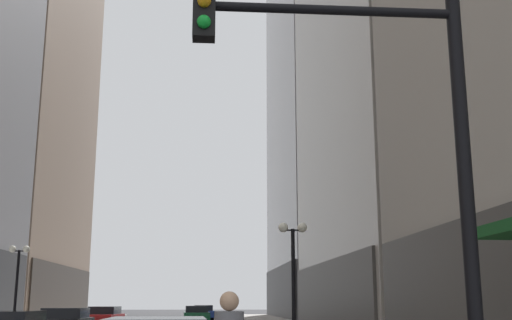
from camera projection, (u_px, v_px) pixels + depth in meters
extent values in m
cube|color=gray|center=(22.00, 77.00, 65.81)|extent=(11.21, 26.00, 48.64)
cube|color=#332A23|center=(63.00, 292.00, 61.46)|extent=(0.50, 24.70, 5.00)
cube|color=#A8A399|center=(423.00, 69.00, 41.76)|extent=(13.41, 24.00, 33.03)
cube|color=#3A3935|center=(329.00, 295.00, 38.10)|extent=(0.50, 22.80, 3.96)
cube|color=gray|center=(329.00, 55.00, 68.93)|extent=(11.11, 26.00, 55.42)
cube|color=#2C2C2E|center=(281.00, 292.00, 63.03)|extent=(0.50, 24.70, 5.00)
cube|color=black|center=(7.00, 320.00, 18.81)|extent=(1.70, 2.51, 0.50)
cube|color=black|center=(66.00, 314.00, 28.73)|extent=(1.70, 2.44, 0.50)
cube|color=#B21919|center=(104.00, 319.00, 38.12)|extent=(1.89, 4.84, 0.55)
cube|color=black|center=(105.00, 311.00, 38.46)|extent=(1.60, 2.73, 0.50)
cube|color=#196038|center=(196.00, 316.00, 45.28)|extent=(1.97, 4.66, 0.55)
cube|color=black|center=(196.00, 309.00, 45.17)|extent=(1.67, 2.64, 0.50)
cylinder|color=black|center=(185.00, 320.00, 46.69)|extent=(0.25, 0.65, 0.64)
cylinder|color=black|center=(206.00, 320.00, 46.87)|extent=(0.25, 0.65, 0.64)
cube|color=navy|center=(203.00, 314.00, 54.34)|extent=(1.93, 4.64, 0.55)
cube|color=black|center=(203.00, 308.00, 54.22)|extent=(1.63, 2.62, 0.50)
cylinder|color=black|center=(194.00, 317.00, 55.74)|extent=(0.25, 0.65, 0.64)
cylinder|color=black|center=(211.00, 317.00, 55.92)|extent=(0.25, 0.65, 0.64)
cylinder|color=black|center=(195.00, 318.00, 52.65)|extent=(0.25, 0.65, 0.64)
cylinder|color=black|center=(213.00, 318.00, 52.82)|extent=(0.25, 0.65, 0.64)
sphere|color=tan|center=(229.00, 301.00, 7.31)|extent=(0.22, 0.22, 0.22)
cylinder|color=black|center=(467.00, 203.00, 7.66)|extent=(0.18, 0.18, 5.50)
cylinder|color=black|center=(331.00, 10.00, 8.08)|extent=(3.20, 0.12, 0.12)
cube|color=black|center=(204.00, 6.00, 7.96)|extent=(0.28, 0.24, 0.90)
sphere|color=orange|center=(204.00, 1.00, 7.82)|extent=(0.17, 0.17, 0.17)
sphere|color=green|center=(204.00, 22.00, 7.76)|extent=(0.17, 0.17, 0.17)
cylinder|color=black|center=(16.00, 292.00, 32.39)|extent=(0.14, 0.14, 4.20)
cylinder|color=black|center=(19.00, 251.00, 32.84)|extent=(0.80, 0.06, 0.06)
sphere|color=white|center=(12.00, 249.00, 32.83)|extent=(0.36, 0.36, 0.36)
sphere|color=white|center=(26.00, 249.00, 32.89)|extent=(0.36, 0.36, 0.36)
cylinder|color=black|center=(293.00, 287.00, 22.88)|extent=(0.14, 0.14, 4.20)
cylinder|color=black|center=(293.00, 230.00, 23.33)|extent=(0.80, 0.06, 0.06)
sphere|color=white|center=(283.00, 227.00, 23.32)|extent=(0.36, 0.36, 0.36)
sphere|color=white|center=(302.00, 228.00, 23.38)|extent=(0.36, 0.36, 0.36)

